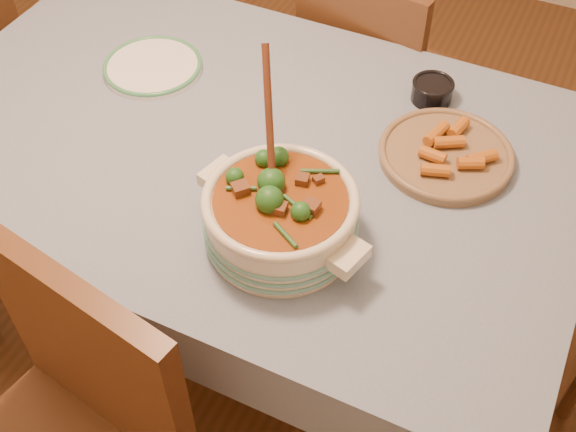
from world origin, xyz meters
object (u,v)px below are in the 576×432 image
object	(u,v)px
white_plate	(153,67)
fried_plate	(446,153)
stew_casserole	(280,213)
condiment_bowl	(432,90)
chair_far	(371,75)
dining_table	(243,166)

from	to	relation	value
white_plate	fried_plate	bearing A→B (deg)	0.29
stew_casserole	condiment_bowl	bearing A→B (deg)	76.11
chair_far	fried_plate	bearing A→B (deg)	133.54
white_plate	chair_far	bearing A→B (deg)	51.21
dining_table	stew_casserole	xyz separation A→B (m)	(0.22, -0.24, 0.17)
fried_plate	chair_far	world-z (taller)	chair_far
condiment_bowl	white_plate	bearing A→B (deg)	-164.05
white_plate	chair_far	xyz separation A→B (m)	(0.44, 0.55, -0.26)
condiment_bowl	fried_plate	world-z (taller)	condiment_bowl
chair_far	dining_table	bearing A→B (deg)	91.01
dining_table	white_plate	bearing A→B (deg)	157.65
dining_table	stew_casserole	bearing A→B (deg)	-47.26
stew_casserole	chair_far	world-z (taller)	stew_casserole
dining_table	condiment_bowl	xyz separation A→B (m)	(0.37, 0.35, 0.12)
dining_table	chair_far	size ratio (longest dim) A/B	1.87
condiment_bowl	fried_plate	bearing A→B (deg)	-63.48
fried_plate	chair_far	distance (m)	0.71
stew_casserole	chair_far	bearing A→B (deg)	97.91
stew_casserole	white_plate	xyz separation A→B (m)	(-0.57, 0.38, -0.07)
dining_table	condiment_bowl	size ratio (longest dim) A/B	15.58
condiment_bowl	fried_plate	xyz separation A→B (m)	(0.10, -0.20, -0.01)
stew_casserole	white_plate	bearing A→B (deg)	145.93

